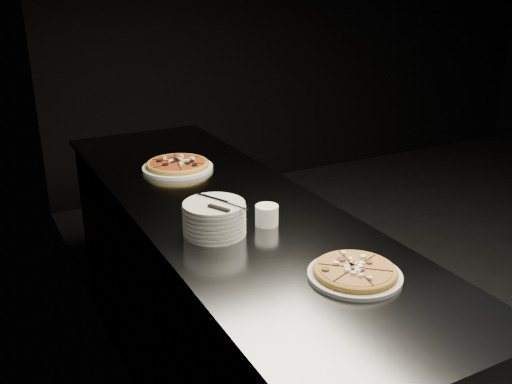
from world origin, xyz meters
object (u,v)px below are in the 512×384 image
pizza_tomato (178,165)px  cutlery (218,203)px  pizza_mushroom (355,272)px  counter (226,301)px  ramekin (267,215)px  plate_stack (214,218)px

pizza_tomato → cutlery: cutlery is taller
pizza_mushroom → counter: bearing=96.9°
ramekin → pizza_mushroom: bearing=-84.4°
plate_stack → cutlery: 0.06m
plate_stack → ramekin: plate_stack is taller
plate_stack → ramekin: size_ratio=2.58×
counter → pizza_mushroom: pizza_mushroom is taller
pizza_mushroom → ramekin: (-0.05, 0.46, 0.02)m
counter → pizza_mushroom: bearing=-83.1°
plate_stack → cutlery: cutlery is taller
pizza_mushroom → ramekin: bearing=95.6°
pizza_mushroom → cutlery: bearing=116.6°
counter → pizza_tomato: size_ratio=6.77×
pizza_mushroom → plate_stack: size_ratio=1.48×
plate_stack → ramekin: (0.20, -0.02, -0.02)m
pizza_tomato → ramekin: bearing=-85.2°
pizza_tomato → plate_stack: plate_stack is taller
plate_stack → pizza_tomato: bearing=79.5°
pizza_tomato → pizza_mushroom: bearing=-84.9°
pizza_mushroom → cutlery: 0.53m
plate_stack → cutlery: size_ratio=0.95×
pizza_tomato → ramekin: (0.06, -0.74, 0.02)m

